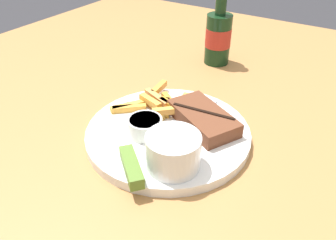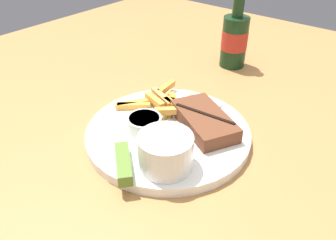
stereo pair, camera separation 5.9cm
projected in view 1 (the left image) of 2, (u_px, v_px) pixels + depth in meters
dining_table at (168, 161)px, 0.64m from camera, size 1.50×1.58×0.78m
dinner_plate at (168, 133)px, 0.60m from camera, size 0.30×0.30×0.02m
steak_portion at (203, 118)px, 0.60m from camera, size 0.16×0.13×0.03m
fries_pile at (162, 105)px, 0.65m from camera, size 0.15×0.14×0.02m
coleslaw_cup at (173, 150)px, 0.50m from camera, size 0.09×0.09×0.06m
dipping_sauce_cup at (145, 126)px, 0.58m from camera, size 0.06×0.06×0.03m
pickle_spear at (131, 167)px, 0.50m from camera, size 0.08×0.07×0.02m
fork_utensil at (143, 110)px, 0.65m from camera, size 0.13×0.05×0.00m
knife_utensil at (189, 123)px, 0.61m from camera, size 0.02×0.17×0.01m
beer_bottle at (218, 36)px, 0.84m from camera, size 0.07×0.07×0.20m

